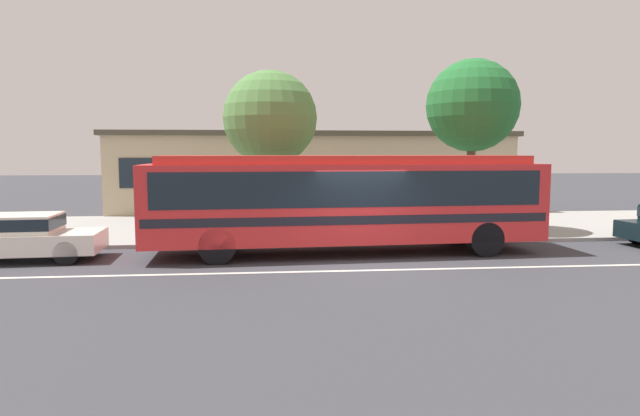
{
  "coord_description": "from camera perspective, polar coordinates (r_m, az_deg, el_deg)",
  "views": [
    {
      "loc": [
        -2.52,
        -14.11,
        2.98
      ],
      "look_at": [
        -0.96,
        2.14,
        1.3
      ],
      "focal_mm": 30.45,
      "sensor_mm": 36.0,
      "label": 1
    }
  ],
  "objects": [
    {
      "name": "lane_stripe_center",
      "position": [
        13.87,
        5.16,
        -6.54
      ],
      "size": [
        56.0,
        0.16,
        0.01
      ],
      "primitive_type": "cube",
      "color": "silver",
      "rests_on": "ground_plane"
    },
    {
      "name": "ground_plane",
      "position": [
        14.64,
        4.58,
        -5.89
      ],
      "size": [
        120.0,
        120.0,
        0.0
      ],
      "primitive_type": "plane",
      "color": "#38393F"
    },
    {
      "name": "street_tree_near_stop",
      "position": [
        19.43,
        -5.26,
        9.34
      ],
      "size": [
        3.32,
        3.32,
        5.73
      ],
      "color": "brown",
      "rests_on": "sidewalk_slab"
    },
    {
      "name": "sidewalk_slab",
      "position": [
        21.41,
        1.34,
        -1.97
      ],
      "size": [
        60.0,
        8.0,
        0.12
      ],
      "primitive_type": "cube",
      "color": "#9A9894",
      "rests_on": "ground_plane"
    },
    {
      "name": "station_building",
      "position": [
        28.51,
        -0.99,
        3.89
      ],
      "size": [
        19.63,
        7.33,
        3.98
      ],
      "color": "tan",
      "rests_on": "ground_plane"
    },
    {
      "name": "sedan_behind_bus",
      "position": [
        17.03,
        -29.28,
        -2.5
      ],
      "size": [
        4.36,
        1.99,
        1.29
      ],
      "color": "white",
      "rests_on": "ground_plane"
    },
    {
      "name": "pedestrian_waiting_near_sign",
      "position": [
        19.24,
        8.0,
        0.13
      ],
      "size": [
        0.37,
        0.37,
        1.63
      ],
      "color": "#303234",
      "rests_on": "sidewalk_slab"
    },
    {
      "name": "bus_stop_sign",
      "position": [
        19.05,
        16.71,
        1.46
      ],
      "size": [
        0.09,
        0.44,
        2.29
      ],
      "color": "gray",
      "rests_on": "sidewalk_slab"
    },
    {
      "name": "street_tree_mid_block",
      "position": [
        20.69,
        15.73,
        10.25
      ],
      "size": [
        3.33,
        3.33,
        6.21
      ],
      "color": "brown",
      "rests_on": "sidewalk_slab"
    },
    {
      "name": "transit_bus",
      "position": [
        15.93,
        2.72,
        1.18
      ],
      "size": [
        11.59,
        3.04,
        2.89
      ],
      "color": "red",
      "rests_on": "ground_plane"
    }
  ]
}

